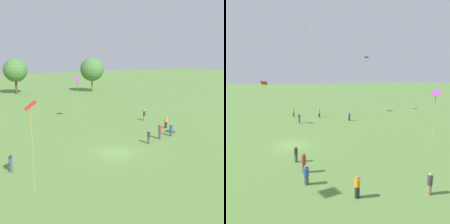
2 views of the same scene
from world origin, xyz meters
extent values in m
plane|color=#5B843D|center=(0.00, 0.00, 0.00)|extent=(240.00, 240.00, 0.00)
cylinder|color=brown|center=(0.82, 53.13, 1.89)|extent=(0.58, 0.58, 3.79)
sphere|color=#477538|center=(0.82, 53.13, 6.05)|extent=(6.03, 6.03, 6.03)
cylinder|color=brown|center=(19.53, 47.26, 1.84)|extent=(0.41, 0.41, 3.67)
sphere|color=#477538|center=(19.53, 47.26, 6.03)|extent=(6.27, 6.27, 6.27)
cylinder|color=#4C4C51|center=(7.57, 2.04, 0.47)|extent=(0.50, 0.50, 0.95)
cylinder|color=#B72D2D|center=(7.57, 2.04, 1.28)|extent=(0.59, 0.59, 0.68)
sphere|color=brown|center=(7.57, 2.04, 1.74)|extent=(0.24, 0.24, 0.24)
cylinder|color=#4C4C51|center=(5.16, 1.07, 0.41)|extent=(0.35, 0.35, 0.82)
cylinder|color=#333338|center=(5.16, 1.07, 1.14)|extent=(0.41, 0.41, 0.63)
sphere|color=#A87A56|center=(5.16, 1.07, 1.57)|extent=(0.24, 0.24, 0.24)
cylinder|color=#4C4C51|center=(9.68, 2.39, 0.39)|extent=(0.46, 0.46, 0.79)
cylinder|color=#2D5193|center=(9.68, 2.39, 1.12)|extent=(0.55, 0.55, 0.66)
sphere|color=#A87A56|center=(9.68, 2.39, 1.57)|extent=(0.24, 0.24, 0.24)
cylinder|color=#4C4C51|center=(-11.19, -0.14, 0.43)|extent=(0.40, 0.40, 0.86)
cylinder|color=#2D5193|center=(-11.19, -0.14, 1.19)|extent=(0.47, 0.47, 0.65)
sphere|color=beige|center=(-11.19, -0.14, 1.63)|extent=(0.24, 0.24, 0.24)
cylinder|color=#847056|center=(11.85, 11.68, 0.39)|extent=(0.44, 0.44, 0.77)
cylinder|color=#333338|center=(11.85, 11.68, 1.13)|extent=(0.52, 0.52, 0.72)
sphere|color=tan|center=(11.85, 11.68, 1.61)|extent=(0.24, 0.24, 0.24)
cylinder|color=#232328|center=(11.86, 6.20, 0.45)|extent=(0.45, 0.45, 0.90)
cylinder|color=orange|center=(11.86, 6.20, 1.18)|extent=(0.53, 0.53, 0.57)
sphere|color=#A87A56|center=(11.86, 6.20, 1.59)|extent=(0.24, 0.24, 0.24)
cube|color=purple|center=(2.54, 16.66, 6.63)|extent=(1.12, 0.98, 0.66)
cylinder|color=black|center=(2.54, 16.66, 5.91)|extent=(0.04, 0.04, 0.88)
cylinder|color=silver|center=(2.54, 16.66, 3.32)|extent=(0.01, 0.01, 6.63)
cube|color=red|center=(-10.47, -5.55, 7.05)|extent=(0.92, 1.09, 0.63)
cylinder|color=orange|center=(-10.47, -5.55, 5.95)|extent=(0.04, 0.04, 1.60)
cylinder|color=silver|center=(-10.47, -5.55, 3.53)|extent=(0.01, 0.01, 7.05)
camera|label=1|loc=(-16.16, -28.38, 11.11)|focal=50.00mm
camera|label=2|loc=(26.19, 3.66, 9.25)|focal=35.00mm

